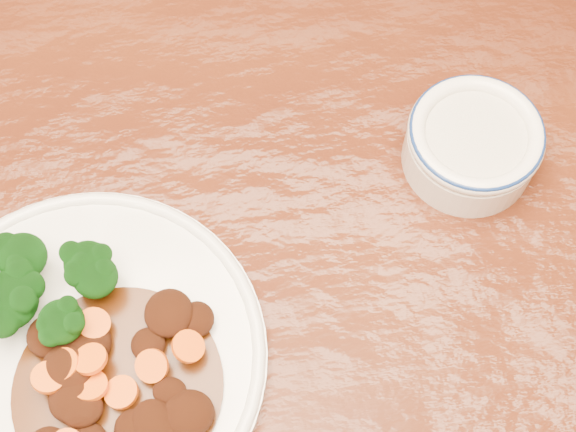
{
  "coord_description": "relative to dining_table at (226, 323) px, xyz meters",
  "views": [
    {
      "loc": [
        0.05,
        -0.23,
        1.37
      ],
      "look_at": [
        0.06,
        0.06,
        0.77
      ],
      "focal_mm": 50.0,
      "sensor_mm": 36.0,
      "label": 1
    }
  ],
  "objects": [
    {
      "name": "dining_table",
      "position": [
        0.0,
        0.0,
        0.0
      ],
      "size": [
        1.58,
        1.04,
        0.75
      ],
      "rotation": [
        0.0,
        0.0,
        0.1
      ],
      "color": "#4D1F0D",
      "rests_on": "ground"
    },
    {
      "name": "dinner_plate",
      "position": [
        -0.11,
        -0.05,
        0.09
      ],
      "size": [
        0.29,
        0.29,
        0.02
      ],
      "rotation": [
        0.0,
        0.0,
        0.32
      ],
      "color": "white",
      "rests_on": "dining_table"
    },
    {
      "name": "broccoli_florets",
      "position": [
        -0.15,
        -0.01,
        0.12
      ],
      "size": [
        0.15,
        0.1,
        0.05
      ],
      "color": "#618846",
      "rests_on": "dinner_plate"
    },
    {
      "name": "mince_stew",
      "position": [
        -0.08,
        -0.08,
        0.1
      ],
      "size": [
        0.16,
        0.16,
        0.03
      ],
      "color": "#3F1C06",
      "rests_on": "dinner_plate"
    },
    {
      "name": "dip_bowl",
      "position": [
        0.22,
        0.12,
        0.11
      ],
      "size": [
        0.12,
        0.12,
        0.05
      ],
      "rotation": [
        0.0,
        0.0,
        -0.33
      ],
      "color": "white",
      "rests_on": "dining_table"
    }
  ]
}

